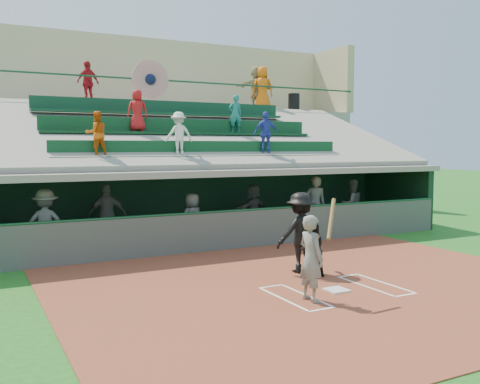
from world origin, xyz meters
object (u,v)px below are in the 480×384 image
home_plate (337,290)px  batter_at_plate (311,257)px  catcher (312,250)px  trash_bin (294,102)px

home_plate → batter_at_plate: bearing=-158.5°
batter_at_plate → catcher: batter_at_plate is taller
home_plate → trash_bin: (6.98, 12.34, 4.96)m
batter_at_plate → trash_bin: trash_bin is taller
home_plate → catcher: (0.24, 1.20, 0.59)m
batter_at_plate → catcher: (1.12, 1.55, -0.23)m
home_plate → batter_at_plate: batter_at_plate is taller
catcher → home_plate: bearing=79.9°
home_plate → catcher: 1.36m
home_plate → batter_at_plate: (-0.88, -0.35, 0.82)m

